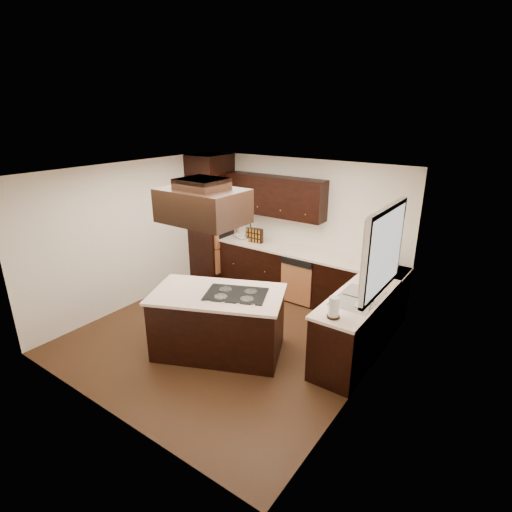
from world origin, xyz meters
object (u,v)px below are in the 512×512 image
at_px(oven_column, 212,227).
at_px(range_hood, 203,206).
at_px(island, 218,324).
at_px(spice_rack, 255,235).

relative_size(oven_column, range_hood, 2.02).
xyz_separation_m(island, range_hood, (-0.05, -0.15, 1.72)).
bearing_deg(oven_column, range_hood, -50.26).
relative_size(island, range_hood, 1.66).
bearing_deg(spice_rack, oven_column, 172.78).
distance_m(island, spice_rack, 2.39).
xyz_separation_m(oven_column, island, (1.93, -2.10, -0.62)).
bearing_deg(island, range_hood, -133.60).
bearing_deg(spice_rack, island, -76.12).
xyz_separation_m(oven_column, range_hood, (1.88, -2.25, 1.10)).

